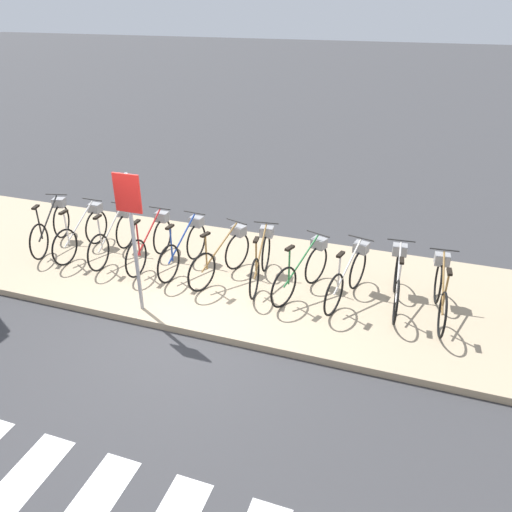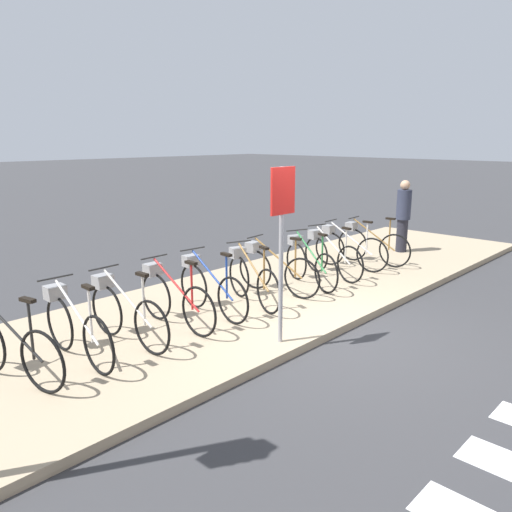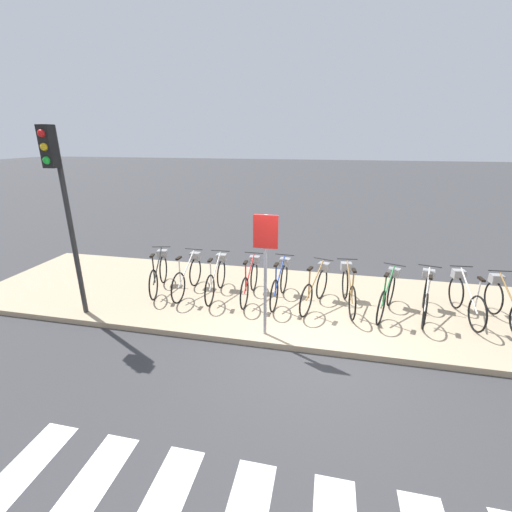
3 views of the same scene
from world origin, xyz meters
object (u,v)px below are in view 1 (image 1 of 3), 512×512
parked_bicycle_5 (223,255)px  sign_post (131,221)px  parked_bicycle_4 (185,246)px  parked_bicycle_1 (83,231)px  parked_bicycle_9 (397,279)px  parked_bicycle_10 (441,290)px  parked_bicycle_3 (152,241)px  parked_bicycle_7 (304,269)px  parked_bicycle_6 (261,258)px  parked_bicycle_8 (349,274)px  parked_bicycle_0 (52,225)px  parked_bicycle_2 (114,235)px

parked_bicycle_5 → sign_post: sign_post is taller
parked_bicycle_4 → parked_bicycle_5: 0.83m
parked_bicycle_1 → parked_bicycle_5: size_ratio=1.04×
parked_bicycle_9 → parked_bicycle_10: bearing=-10.7°
parked_bicycle_3 → sign_post: (0.64, -1.53, 1.14)m
parked_bicycle_4 → parked_bicycle_7: (2.33, -0.14, 0.00)m
parked_bicycle_9 → sign_post: size_ratio=0.73×
parked_bicycle_1 → parked_bicycle_3: same height
parked_bicycle_6 → parked_bicycle_8: (1.59, -0.08, 0.00)m
parked_bicycle_7 → parked_bicycle_8: bearing=4.2°
parked_bicycle_3 → parked_bicycle_10: bearing=-1.0°
parked_bicycle_0 → parked_bicycle_9: size_ratio=0.98×
parked_bicycle_7 → parked_bicycle_8: 0.77m
parked_bicycle_1 → parked_bicycle_2: bearing=1.1°
parked_bicycle_0 → parked_bicycle_2: (1.49, -0.01, 0.00)m
parked_bicycle_2 → parked_bicycle_4: bearing=1.2°
parked_bicycle_5 → parked_bicycle_10: 3.76m
parked_bicycle_9 → sign_post: (-3.96, -1.57, 1.14)m
parked_bicycle_1 → parked_bicycle_7: 4.57m
parked_bicycle_2 → parked_bicycle_5: size_ratio=1.04×
parked_bicycle_1 → parked_bicycle_6: (3.76, 0.04, 0.00)m
parked_bicycle_0 → parked_bicycle_9: (6.91, 0.06, 0.00)m
parked_bicycle_1 → parked_bicycle_9: 6.13m
parked_bicycle_5 → parked_bicycle_8: bearing=0.6°
parked_bicycle_6 → sign_post: (-1.59, -1.54, 1.14)m
parked_bicycle_10 → sign_post: 5.00m
parked_bicycle_2 → parked_bicycle_8: size_ratio=1.02×
parked_bicycle_1 → parked_bicycle_4: (2.24, 0.05, 0.00)m
parked_bicycle_8 → parked_bicycle_4: bearing=178.5°
parked_bicycle_1 → parked_bicycle_9: bearing=0.7°
parked_bicycle_0 → parked_bicycle_8: 6.13m
parked_bicycle_4 → parked_bicycle_8: same height
parked_bicycle_1 → sign_post: 2.87m
parked_bicycle_2 → parked_bicycle_10: 6.11m
parked_bicycle_4 → parked_bicycle_6: bearing=-0.1°
sign_post → parked_bicycle_10: bearing=17.2°
parked_bicycle_5 → parked_bicycle_0: bearing=178.8°
parked_bicycle_1 → sign_post: size_ratio=0.73×
parked_bicycle_1 → parked_bicycle_7: bearing=-1.2°
parked_bicycle_7 → parked_bicycle_8: same height
parked_bicycle_7 → parked_bicycle_9: (1.56, 0.17, 0.00)m
parked_bicycle_7 → parked_bicycle_10: same height
parked_bicycle_4 → parked_bicycle_7: 2.34m
parked_bicycle_0 → parked_bicycle_10: 7.61m
parked_bicycle_8 → parked_bicycle_10: 1.48m
parked_bicycle_0 → parked_bicycle_2: bearing=-0.3°
parked_bicycle_0 → parked_bicycle_2: size_ratio=0.98×
parked_bicycle_4 → parked_bicycle_8: 3.11m
parked_bicycle_6 → parked_bicycle_4: bearing=179.9°
parked_bicycle_8 → sign_post: bearing=-155.3°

